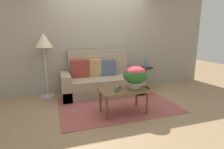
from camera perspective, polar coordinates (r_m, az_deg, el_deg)
The scene contains 11 objects.
ground_plane at distance 4.01m, azimuth 1.01°, elevation -9.04°, with size 14.00×14.00×0.00m, color #997A56.
wall_back at distance 4.89m, azimuth -3.70°, elevation 10.61°, with size 6.40×0.12×2.63m, color gray.
area_rug at distance 3.94m, azimuth 1.42°, elevation -9.40°, with size 2.39×1.71×0.01m, color #994C47.
couch at distance 4.56m, azimuth -3.56°, elevation -1.97°, with size 1.98×0.85×1.10m.
coffee_table at distance 3.41m, azimuth 3.59°, elevation -5.65°, with size 0.89×0.54×0.47m.
side_table at distance 5.00m, azimuth 10.55°, elevation 0.12°, with size 0.39×0.39×0.61m.
floor_lamp at distance 4.45m, azimuth -20.78°, elevation 9.05°, with size 0.40×0.40×1.52m.
potted_plant at distance 3.44m, azimuth 7.33°, elevation -0.10°, with size 0.46×0.46×0.42m.
coffee_mug at distance 3.23m, azimuth 1.49°, elevation -4.67°, with size 0.12×0.08×0.10m.
snack_bowl at distance 3.46m, azimuth 1.79°, elevation -3.70°, with size 0.13×0.13×0.07m.
table_vase at distance 4.93m, azimuth 10.57°, elevation 3.49°, with size 0.10×0.10×0.27m.
Camera 1 is at (-1.24, -3.52, 1.47)m, focal length 28.88 mm.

